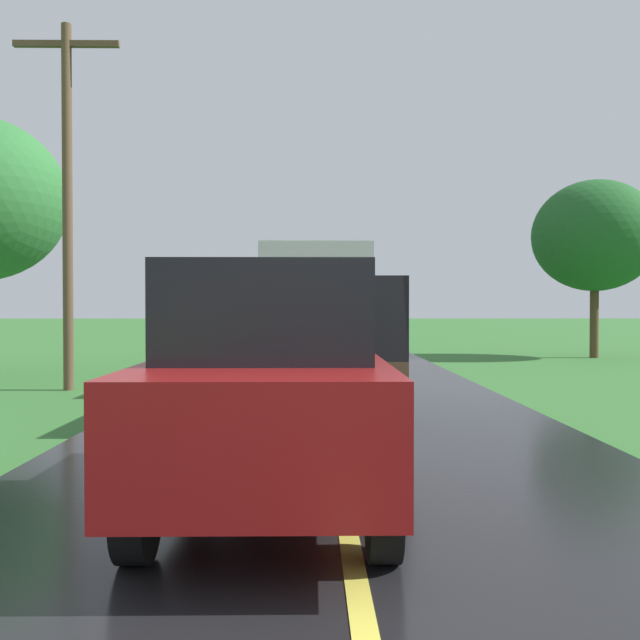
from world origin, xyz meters
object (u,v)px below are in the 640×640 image
(banana_truck_far, at_px, (306,313))
(utility_pole_roadside, at_px, (67,193))
(following_car, at_px, (271,384))
(roadside_tree_mid_right, at_px, (595,236))
(banana_truck_near, at_px, (316,318))

(banana_truck_far, distance_m, utility_pole_roadside, 9.24)
(utility_pole_roadside, bearing_deg, banana_truck_far, 57.80)
(utility_pole_roadside, distance_m, following_car, 10.29)
(banana_truck_far, bearing_deg, roadside_tree_mid_right, 8.32)
(roadside_tree_mid_right, bearing_deg, following_car, -118.62)
(banana_truck_far, height_order, utility_pole_roadside, utility_pole_roadside)
(banana_truck_far, bearing_deg, following_car, -90.64)
(utility_pole_roadside, relative_size, following_car, 1.79)
(roadside_tree_mid_right, bearing_deg, utility_pole_roadside, -147.89)
(banana_truck_near, bearing_deg, utility_pole_roadside, 161.94)
(banana_truck_near, bearing_deg, banana_truck_far, 91.45)
(banana_truck_near, xyz_separation_m, roadside_tree_mid_right, (9.23, 10.53, 2.53))
(utility_pole_roadside, relative_size, roadside_tree_mid_right, 1.26)
(banana_truck_near, relative_size, following_car, 1.42)
(banana_truck_near, height_order, following_car, banana_truck_near)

